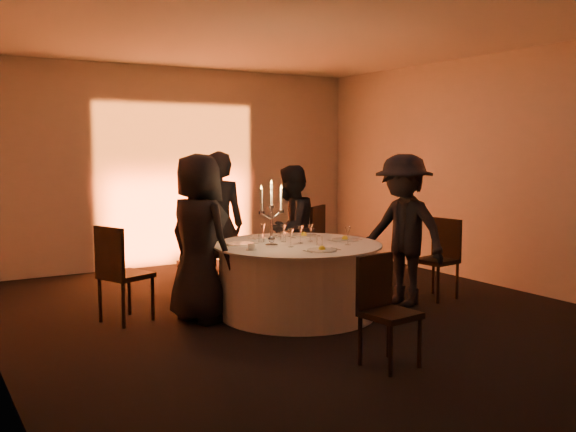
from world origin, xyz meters
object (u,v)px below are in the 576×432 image
chair_back_left (209,247)px  candelabra (271,223)px  chair_right (440,254)px  coffee_cup (251,247)px  guest_right (403,230)px  chair_front (383,304)px  guest_back_right (291,229)px  chair_back_right (310,239)px  guest_left (199,238)px  guest_back_left (218,225)px  banquet_table (298,279)px  chair_left (119,268)px

chair_back_left → candelabra: 1.37m
chair_back_left → chair_right: bearing=165.1°
chair_right → coffee_cup: size_ratio=8.62×
guest_right → coffee_cup: (-1.88, 0.13, -0.06)m
chair_front → coffee_cup: 1.68m
guest_back_right → chair_right: bearing=111.8°
chair_back_right → guest_left: (-2.03, -1.04, 0.29)m
guest_back_left → coffee_cup: size_ratio=15.92×
guest_right → guest_left: bearing=-115.1°
candelabra → chair_back_right: bearing=45.2°
guest_right → candelabra: guest_right is taller
banquet_table → guest_back_left: 1.34m
chair_front → candelabra: size_ratio=1.31×
chair_back_right → guest_right: 1.63m
chair_front → candelabra: 1.78m
banquet_table → chair_right: chair_right is taller
guest_left → coffee_cup: guest_left is taller
chair_back_right → banquet_table: bearing=18.2°
guest_left → guest_back_right: guest_left is taller
banquet_table → guest_right: size_ratio=1.05×
chair_right → chair_front: chair_right is taller
guest_left → guest_back_left: size_ratio=0.99×
coffee_cup → banquet_table: bearing=11.1°
chair_back_right → chair_back_left: bearing=-32.4°
chair_back_left → chair_front: chair_back_left is taller
chair_left → coffee_cup: chair_left is taller
banquet_table → chair_left: bearing=159.9°
chair_left → chair_front: chair_left is taller
chair_front → coffee_cup: size_ratio=8.28×
guest_back_left → chair_left: bearing=40.2°
chair_front → guest_back_right: bearing=67.5°
guest_left → guest_back_left: (0.62, 0.89, 0.01)m
chair_left → guest_right: guest_right is taller
guest_back_right → candelabra: (-0.83, -0.99, 0.22)m
chair_back_right → guest_back_right: (-0.52, -0.37, 0.21)m
chair_back_left → candelabra: size_ratio=1.52×
guest_back_left → guest_right: guest_back_left is taller
chair_front → chair_right: bearing=28.4°
guest_right → candelabra: size_ratio=2.47×
guest_right → banquet_table: bearing=-112.8°
banquet_table → candelabra: 0.71m
guest_back_right → coffee_cup: 1.57m
chair_back_left → chair_right: size_ratio=1.12×
chair_left → chair_back_right: size_ratio=0.98×
chair_right → guest_left: bearing=-107.5°
chair_front → guest_left: (-0.77, 2.03, 0.36)m
chair_left → chair_back_left: chair_back_left is taller
guest_left → guest_back_right: (1.51, 0.67, -0.08)m
chair_front → guest_back_right: size_ratio=0.58×
chair_back_left → chair_front: bearing=112.2°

